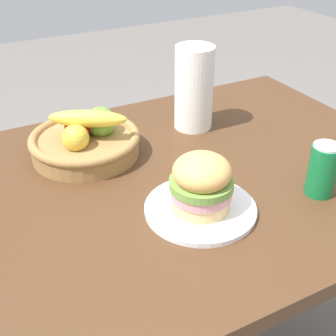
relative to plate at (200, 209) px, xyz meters
The scene contains 6 objects.
dining_table 0.19m from the plate, 104.69° to the left, with size 1.40×0.90×0.75m.
plate is the anchor object (origin of this frame).
sandwich 0.07m from the plate, behind, with size 0.14×0.14×0.13m.
soda_can 0.29m from the plate, 13.69° to the right, with size 0.07×0.07×0.13m.
fruit_basket 0.38m from the plate, 111.01° to the left, with size 0.29×0.29×0.13m.
paper_towel_roll 0.43m from the plate, 61.65° to the left, with size 0.11×0.11×0.24m, color white.
Camera 1 is at (-0.40, -0.83, 1.36)m, focal length 48.92 mm.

